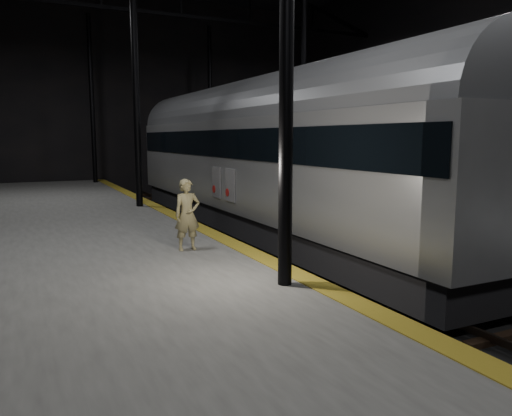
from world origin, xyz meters
TOP-DOWN VIEW (x-y plane):
  - ground at (0.00, 0.00)m, footprint 44.00×44.00m
  - platform_left at (-7.50, 0.00)m, footprint 9.00×43.80m
  - platform_right at (7.50, 0.00)m, footprint 9.00×43.80m
  - tactile_strip at (-3.25, 0.00)m, footprint 0.50×43.80m
  - track at (0.00, 0.00)m, footprint 2.40×43.00m
  - train at (-0.00, 4.92)m, footprint 3.24×21.65m
  - woman at (-4.53, -0.43)m, footprint 0.64×0.43m

SIDE VIEW (x-z plane):
  - ground at x=0.00m, z-range 0.00..0.00m
  - track at x=0.00m, z-range -0.05..0.19m
  - platform_left at x=-7.50m, z-range 0.00..1.00m
  - platform_right at x=7.50m, z-range 0.00..1.00m
  - tactile_strip at x=-3.25m, z-range 1.00..1.01m
  - woman at x=-4.53m, z-range 1.00..2.74m
  - train at x=0.00m, z-range 0.33..6.12m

